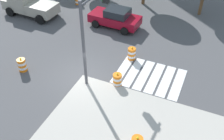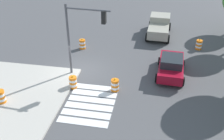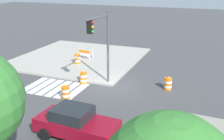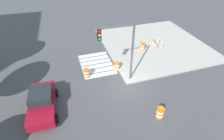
# 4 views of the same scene
# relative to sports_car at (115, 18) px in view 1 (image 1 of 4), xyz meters

# --- Properties ---
(ground_plane) EXTENTS (120.00, 120.00, 0.00)m
(ground_plane) POSITION_rel_sports_car_xyz_m (0.73, -7.07, -0.81)
(ground_plane) COLOR #474749
(crosswalk_stripes) EXTENTS (4.35, 3.20, 0.02)m
(crosswalk_stripes) POSITION_rel_sports_car_xyz_m (4.73, -5.27, -0.80)
(crosswalk_stripes) COLOR silver
(crosswalk_stripes) RESTS_ON ground
(sports_car) EXTENTS (4.39, 2.30, 1.63)m
(sports_car) POSITION_rel_sports_car_xyz_m (0.00, 0.00, 0.00)
(sports_car) COLOR maroon
(sports_car) RESTS_ON ground
(pickup_truck) EXTENTS (5.22, 2.49, 1.92)m
(pickup_truck) POSITION_rel_sports_car_xyz_m (-8.12, -1.15, 0.16)
(pickup_truck) COLOR gray
(pickup_truck) RESTS_ON ground
(traffic_barrel_near_corner) EXTENTS (0.56, 0.56, 1.02)m
(traffic_barrel_near_corner) POSITION_rel_sports_car_xyz_m (-3.31, -8.10, -0.36)
(traffic_barrel_near_corner) COLOR orange
(traffic_barrel_near_corner) RESTS_ON ground
(traffic_barrel_crosswalk_end) EXTENTS (0.56, 0.56, 1.02)m
(traffic_barrel_crosswalk_end) POSITION_rel_sports_car_xyz_m (3.12, -6.96, -0.36)
(traffic_barrel_crosswalk_end) COLOR orange
(traffic_barrel_crosswalk_end) RESTS_ON ground
(traffic_barrel_median_near) EXTENTS (0.56, 0.56, 1.02)m
(traffic_barrel_median_near) POSITION_rel_sports_car_xyz_m (-5.15, 2.64, -0.36)
(traffic_barrel_median_near) COLOR orange
(traffic_barrel_median_near) RESTS_ON ground
(traffic_barrel_median_far) EXTENTS (0.56, 0.56, 1.02)m
(traffic_barrel_median_far) POSITION_rel_sports_car_xyz_m (2.94, -3.91, -0.36)
(traffic_barrel_median_far) COLOR orange
(traffic_barrel_median_far) RESTS_ON ground
(traffic_light_pole) EXTENTS (0.48, 3.29, 5.50)m
(traffic_light_pole) POSITION_rel_sports_car_xyz_m (1.38, -6.53, 3.10)
(traffic_light_pole) COLOR #4C4C51
(traffic_light_pole) RESTS_ON sidewalk_corner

